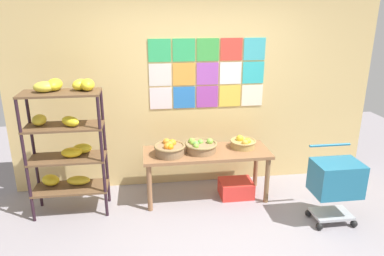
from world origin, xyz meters
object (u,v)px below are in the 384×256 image
(shopping_cart, at_px, (336,181))
(produce_crate_under_table, at_px, (236,188))
(fruit_basket_back_right, at_px, (201,146))
(fruit_basket_left, at_px, (243,143))
(display_table, at_px, (207,157))
(fruit_basket_back_left, at_px, (170,149))
(banana_shelf_unit, at_px, (65,135))

(shopping_cart, bearing_deg, produce_crate_under_table, 131.74)
(fruit_basket_back_right, height_order, fruit_basket_left, fruit_basket_back_right)
(display_table, height_order, fruit_basket_back_left, fruit_basket_back_left)
(produce_crate_under_table, xyz_separation_m, shopping_cart, (0.94, -0.75, 0.42))
(fruit_basket_back_left, bearing_deg, display_table, 6.72)
(fruit_basket_back_left, bearing_deg, banana_shelf_unit, -178.89)
(fruit_basket_back_left, relative_size, produce_crate_under_table, 0.90)
(display_table, distance_m, fruit_basket_left, 0.51)
(banana_shelf_unit, height_order, fruit_basket_left, banana_shelf_unit)
(produce_crate_under_table, bearing_deg, fruit_basket_back_right, 178.38)
(fruit_basket_back_right, bearing_deg, produce_crate_under_table, -1.62)
(display_table, distance_m, produce_crate_under_table, 0.61)
(fruit_basket_back_right, bearing_deg, display_table, 2.52)
(display_table, xyz_separation_m, produce_crate_under_table, (0.40, -0.02, -0.46))
(produce_crate_under_table, bearing_deg, display_table, 177.59)
(banana_shelf_unit, distance_m, produce_crate_under_table, 2.24)
(fruit_basket_left, bearing_deg, display_table, -172.84)
(fruit_basket_back_right, xyz_separation_m, fruit_basket_back_left, (-0.39, -0.05, 0.01))
(display_table, relative_size, fruit_basket_back_right, 3.93)
(fruit_basket_back_right, bearing_deg, shopping_cart, -28.22)
(display_table, bearing_deg, fruit_basket_left, 7.16)
(fruit_basket_left, height_order, produce_crate_under_table, fruit_basket_left)
(shopping_cart, bearing_deg, display_table, 140.44)
(display_table, relative_size, shopping_cart, 1.80)
(fruit_basket_left, bearing_deg, shopping_cart, -44.07)
(fruit_basket_back_left, xyz_separation_m, produce_crate_under_table, (0.87, 0.04, -0.63))
(fruit_basket_back_right, bearing_deg, banana_shelf_unit, -177.29)
(fruit_basket_left, bearing_deg, fruit_basket_back_left, -173.06)
(display_table, bearing_deg, produce_crate_under_table, -2.41)
(display_table, bearing_deg, fruit_basket_back_left, -173.28)
(fruit_basket_back_right, height_order, shopping_cart, shopping_cart)
(fruit_basket_back_right, height_order, fruit_basket_back_left, fruit_basket_back_left)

